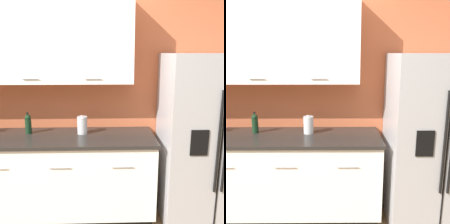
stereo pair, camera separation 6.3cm
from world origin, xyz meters
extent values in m
cube|color=#BC5B38|center=(0.00, 1.35, 1.30)|extent=(10.00, 0.05, 2.60)
cube|color=white|center=(-0.07, 1.16, 1.87)|extent=(2.04, 0.32, 0.86)
cylinder|color=#99999E|center=(-0.07, 0.99, 1.49)|extent=(0.16, 0.01, 0.01)
cylinder|color=#99999E|center=(0.54, 0.99, 1.49)|extent=(0.16, 0.01, 0.01)
cube|color=black|center=(-0.07, 1.04, 0.04)|extent=(2.42, 0.54, 0.09)
cube|color=white|center=(-0.07, 1.00, 0.48)|extent=(2.46, 0.62, 0.78)
cube|color=black|center=(-0.07, 0.99, 0.89)|extent=(2.48, 0.64, 0.03)
cylinder|color=#99999E|center=(0.23, 0.68, 0.69)|extent=(0.20, 0.01, 0.01)
cylinder|color=#99999E|center=(0.82, 0.68, 0.69)|extent=(0.20, 0.01, 0.01)
cube|color=#9E9EA0|center=(1.71, 0.96, 0.87)|extent=(0.91, 0.71, 1.74)
cube|color=black|center=(1.71, 0.60, 0.87)|extent=(0.01, 0.01, 1.70)
cylinder|color=black|center=(1.67, 0.59, 0.96)|extent=(0.02, 0.02, 0.96)
cube|color=black|center=(1.50, 0.60, 0.96)|extent=(0.16, 0.01, 0.24)
cylinder|color=black|center=(-0.16, 1.11, 0.98)|extent=(0.07, 0.07, 0.16)
sphere|color=black|center=(-0.16, 1.11, 1.07)|extent=(0.06, 0.06, 0.06)
cylinder|color=black|center=(-0.16, 1.11, 1.09)|extent=(0.02, 0.02, 0.05)
cylinder|color=black|center=(-0.16, 1.11, 1.12)|extent=(0.02, 0.02, 0.01)
cylinder|color=#B7B7BA|center=(0.42, 1.08, 0.99)|extent=(0.11, 0.11, 0.17)
cylinder|color=#B7B7BA|center=(0.42, 1.08, 1.08)|extent=(0.11, 0.11, 0.01)
sphere|color=#B7B7BA|center=(0.42, 1.08, 1.09)|extent=(0.02, 0.02, 0.02)
camera|label=1|loc=(0.65, -1.60, 1.76)|focal=42.00mm
camera|label=2|loc=(0.71, -1.60, 1.76)|focal=42.00mm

